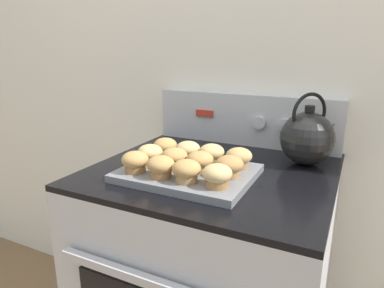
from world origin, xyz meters
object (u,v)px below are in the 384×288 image
(muffin_r0_c1, at_px, (161,166))
(muffin_r2_c1, at_px, (188,150))
(muffin_r0_c2, at_px, (187,171))
(muffin_r1_c3, at_px, (229,166))
(muffin_pan, at_px, (188,173))
(muffin_r1_c2, at_px, (201,162))
(stove_range, at_px, (212,286))
(muffin_r2_c2, at_px, (212,154))
(muffin_r1_c0, at_px, (150,154))
(muffin_r0_c3, at_px, (217,175))
(muffin_r2_c3, at_px, (239,158))
(muffin_r2_c0, at_px, (165,147))
(muffin_r1_c1, at_px, (174,158))
(tea_kettle, at_px, (308,137))
(muffin_r0_c0, at_px, (135,161))

(muffin_r0_c1, height_order, muffin_r2_c1, same)
(muffin_r0_c2, relative_size, muffin_r1_c3, 1.00)
(muffin_pan, bearing_deg, muffin_r1_c2, -0.57)
(muffin_pan, relative_size, muffin_r1_c3, 4.85)
(stove_range, bearing_deg, muffin_r2_c2, -83.33)
(muffin_r2_c2, bearing_deg, muffin_r1_c0, -152.66)
(stove_range, bearing_deg, muffin_r0_c1, -112.47)
(muffin_pan, bearing_deg, muffin_r0_c3, -33.09)
(muffin_r2_c3, bearing_deg, muffin_r2_c2, 178.54)
(muffin_r1_c3, xyz_separation_m, muffin_r2_c0, (-0.25, 0.08, 0.00))
(muffin_r1_c2, relative_size, muffin_r2_c0, 1.00)
(muffin_r0_c1, xyz_separation_m, muffin_r1_c3, (0.17, 0.09, 0.00))
(muffin_r0_c2, height_order, muffin_r1_c3, same)
(muffin_r1_c1, distance_m, muffin_r1_c2, 0.09)
(muffin_r0_c2, relative_size, tea_kettle, 0.33)
(muffin_r2_c0, bearing_deg, muffin_r2_c3, -0.35)
(muffin_pan, height_order, muffin_r1_c0, muffin_r1_c0)
(muffin_r0_c2, distance_m, muffin_r1_c3, 0.12)
(muffin_r1_c0, height_order, muffin_r2_c2, same)
(muffin_r0_c1, bearing_deg, muffin_r2_c0, 116.81)
(muffin_r2_c1, bearing_deg, muffin_r0_c2, -64.15)
(muffin_pan, relative_size, muffin_r0_c1, 4.85)
(muffin_r1_c1, xyz_separation_m, muffin_r2_c2, (0.08, 0.09, 0.00))
(muffin_r1_c2, bearing_deg, muffin_r1_c0, -179.30)
(muffin_r2_c0, relative_size, muffin_r2_c1, 1.00)
(muffin_pan, distance_m, muffin_r1_c2, 0.06)
(muffin_r0_c0, relative_size, muffin_r1_c1, 1.00)
(muffin_pan, xyz_separation_m, muffin_r0_c3, (0.13, -0.08, 0.04))
(muffin_r2_c2, relative_size, tea_kettle, 0.33)
(muffin_r0_c2, height_order, muffin_r2_c0, same)
(muffin_pan, bearing_deg, muffin_r0_c1, -114.72)
(muffin_r1_c1, xyz_separation_m, muffin_r1_c3, (0.17, 0.00, 0.00))
(muffin_r2_c2, xyz_separation_m, tea_kettle, (0.25, 0.19, 0.04))
(muffin_r1_c2, relative_size, muffin_r2_c1, 1.00)
(muffin_r0_c2, height_order, muffin_r1_c0, same)
(muffin_r0_c1, height_order, muffin_r1_c0, same)
(muffin_pan, height_order, muffin_r2_c3, muffin_r2_c3)
(muffin_r1_c0, height_order, muffin_r1_c3, same)
(muffin_pan, relative_size, muffin_r0_c2, 4.85)
(muffin_r1_c1, xyz_separation_m, muffin_r2_c0, (-0.08, 0.09, 0.00))
(muffin_r0_c2, relative_size, muffin_r0_c3, 1.00)
(muffin_r1_c3, distance_m, muffin_r2_c1, 0.19)
(muffin_r0_c0, distance_m, muffin_r1_c2, 0.19)
(stove_range, height_order, muffin_r2_c2, muffin_r2_c2)
(muffin_r0_c3, relative_size, muffin_r1_c2, 1.00)
(muffin_r0_c3, xyz_separation_m, muffin_r2_c3, (0.00, 0.16, 0.00))
(muffin_pan, xyz_separation_m, muffin_r1_c1, (-0.04, -0.00, 0.04))
(muffin_r1_c0, relative_size, tea_kettle, 0.33)
(muffin_r1_c3, xyz_separation_m, muffin_r2_c1, (-0.17, 0.08, 0.00))
(muffin_r0_c2, distance_m, muffin_r1_c0, 0.19)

